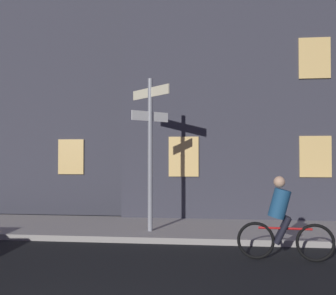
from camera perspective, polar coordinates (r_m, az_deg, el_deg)
The scene contains 3 objects.
sidewalk_kerb at distance 11.32m, azimuth -2.37°, elevation -11.06°, with size 40.00×3.27×0.14m, color #9E9991.
signpost at distance 10.37m, azimuth -2.46°, elevation 0.88°, with size 1.09×1.09×3.82m.
cyclist at distance 8.35m, azimuth 15.44°, elevation -9.74°, with size 1.82×0.36×1.61m.
Camera 1 is at (1.77, -3.79, 1.96)m, focal length 44.31 mm.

